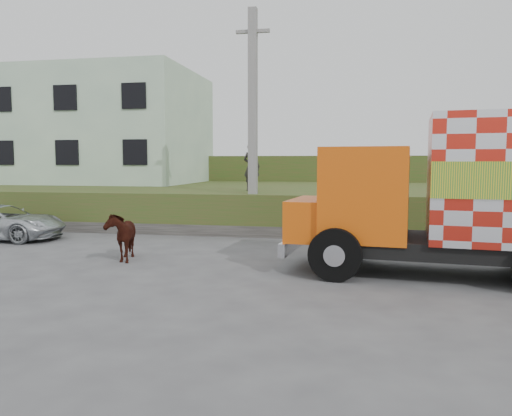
% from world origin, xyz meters
% --- Properties ---
extents(ground, '(120.00, 120.00, 0.00)m').
position_xyz_m(ground, '(0.00, 0.00, 0.00)').
color(ground, '#474749').
rests_on(ground, ground).
extents(embankment, '(40.00, 12.00, 1.50)m').
position_xyz_m(embankment, '(0.00, 10.00, 0.75)').
color(embankment, '#31541C').
rests_on(embankment, ground).
extents(embankment_far, '(40.00, 12.00, 3.00)m').
position_xyz_m(embankment_far, '(0.00, 22.00, 1.50)').
color(embankment_far, '#31541C').
rests_on(embankment_far, ground).
extents(retaining_strip, '(16.00, 0.50, 0.40)m').
position_xyz_m(retaining_strip, '(-2.00, 4.20, 0.20)').
color(retaining_strip, '#595651').
rests_on(retaining_strip, ground).
extents(building, '(10.00, 8.00, 6.00)m').
position_xyz_m(building, '(-11.00, 13.00, 4.50)').
color(building, beige).
rests_on(building, embankment).
extents(utility_pole, '(1.20, 0.30, 8.00)m').
position_xyz_m(utility_pole, '(-1.00, 4.60, 4.08)').
color(utility_pole, gray).
rests_on(utility_pole, ground).
extents(cargo_truck, '(8.51, 3.65, 3.69)m').
position_xyz_m(cargo_truck, '(5.63, -1.02, 1.90)').
color(cargo_truck, black).
rests_on(cargo_truck, ground).
extents(cow, '(1.21, 1.73, 1.33)m').
position_xyz_m(cow, '(-3.60, -0.57, 0.67)').
color(cow, black).
rests_on(cow, ground).
extents(suv, '(4.37, 2.20, 1.18)m').
position_xyz_m(suv, '(-9.24, 1.95, 0.59)').
color(suv, '#B6BAC0').
rests_on(suv, ground).
extents(pedestrian, '(0.80, 0.63, 1.92)m').
position_xyz_m(pedestrian, '(-1.43, 6.47, 2.46)').
color(pedestrian, '#292724').
rests_on(pedestrian, embankment).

